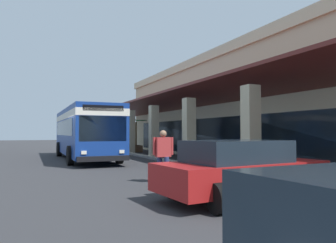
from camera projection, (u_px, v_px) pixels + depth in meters
The scene contains 7 objects.
ground at pixel (219, 160), 19.61m from camera, with size 120.00×120.00×0.00m, color #2D2D30.
curb_strip at pixel (163, 160), 18.75m from camera, with size 36.06×0.50×0.12m, color #9E998E.
plaza_building at pixel (286, 108), 22.82m from camera, with size 30.35×16.03×6.92m.
transit_bus at pixel (85, 130), 20.07m from camera, with size 11.24×2.94×3.34m.
parked_sedan_red at pixel (241, 169), 7.97m from camera, with size 2.69×4.54×1.47m.
pedestrian at pixel (163, 153), 10.53m from camera, with size 0.34×0.69×1.74m.
potted_palm at pixel (136, 144), 27.23m from camera, with size 1.85×2.04×2.87m.
Camera 1 is at (16.66, -2.94, 1.66)m, focal length 34.04 mm.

